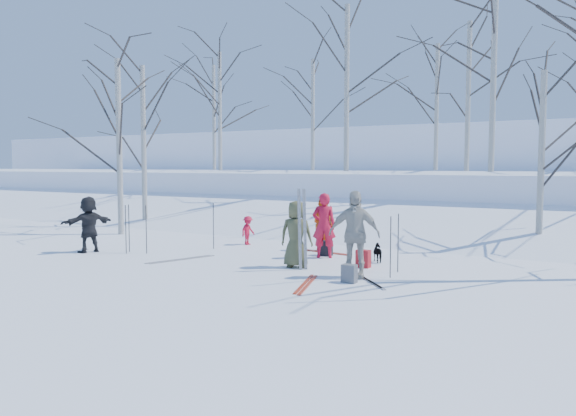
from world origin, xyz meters
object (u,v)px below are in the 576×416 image
Objects in this scene: dog at (379,253)px; backpack_dark at (325,248)px; skier_cream_east at (354,234)px; skier_grey_west at (89,224)px; backpack_grey at (349,274)px; skier_redor_behind at (323,224)px; backpack_red at (363,259)px; skier_red_seated at (248,230)px; skier_olive_center at (296,234)px; skier_red_north at (324,225)px.

dog is 1.63m from backpack_dark.
skier_grey_west is (-7.84, -0.55, -0.16)m from skier_cream_east.
skier_cream_east is 3.06m from backpack_dark.
skier_redor_behind is at bearing 124.02° from backpack_grey.
backpack_red is at bearing 104.00° from backpack_grey.
backpack_red is at bearing -35.18° from backpack_dark.
skier_redor_behind is 4.56m from backpack_grey.
skier_redor_behind is 6.61m from skier_grey_west.
skier_grey_west is at bearing -154.46° from backpack_dark.
backpack_grey is at bearing -122.30° from skier_red_seated.
skier_cream_east is (1.67, -0.39, 0.15)m from skier_olive_center.
skier_grey_west is at bearing -22.99° from dog.
skier_olive_center is at bearing -84.27° from backpack_dark.
skier_red_seated is 2.10× the size of backpack_red.
skier_cream_east is (1.75, -1.99, 0.09)m from skier_red_north.
backpack_dark is (-1.58, 1.11, -0.01)m from backpack_red.
dog is 1.32× the size of backpack_red.
skier_red_north is 3.26m from backpack_grey.
skier_redor_behind is 3.96× the size of backpack_grey.
backpack_dark is (-1.87, 2.30, -0.75)m from skier_cream_east.
skier_cream_east is at bearing 54.43° from dog.
skier_red_seated reaches higher than dog.
skier_red_seated is at bearing 154.47° from skier_grey_west.
skier_red_seated is at bearing 30.72° from skier_redor_behind.
skier_red_seated is (-2.48, -0.22, -0.31)m from skier_redor_behind.
backpack_red is at bearing 117.82° from skier_grey_west.
skier_red_north reaches higher than dog.
dog is at bearing 124.08° from skier_grey_west.
backpack_red is (1.39, 0.81, -0.59)m from skier_olive_center.
skier_grey_west is (-6.17, -0.94, -0.01)m from skier_olive_center.
dog is at bearing 87.33° from backpack_red.
skier_red_north is 0.74m from backpack_dark.
skier_cream_east reaches higher than skier_grey_west.
backpack_grey is at bearing 137.12° from skier_olive_center.
skier_olive_center is 4.11m from skier_red_seated.
backpack_red reaches higher than backpack_grey.
skier_red_north is 2.65m from skier_cream_east.
skier_olive_center is 3.80× the size of backpack_red.
backpack_red is 1.82m from backpack_grey.
backpack_grey is (1.83, -0.96, -0.61)m from skier_olive_center.
skier_olive_center is at bearing 7.99° from dog.
skier_olive_center is 3.99× the size of backpack_dark.
backpack_dark is (-0.11, 0.32, -0.65)m from skier_red_north.
backpack_dark is at bearing 130.37° from skier_grey_west.
backpack_dark is at bearing 144.82° from backpack_red.
backpack_grey is at bearing 56.23° from dog.
skier_redor_behind is at bearing 120.49° from backpack_dark.
backpack_grey is (1.91, -2.56, -0.66)m from skier_red_north.
skier_redor_behind is 1.71× the size of skier_red_seated.
backpack_grey is at bearing 104.11° from skier_red_north.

